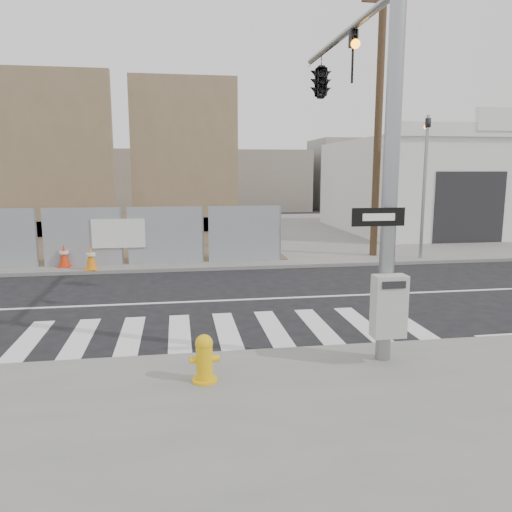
{
  "coord_description": "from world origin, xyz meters",
  "views": [
    {
      "loc": [
        -0.99,
        -12.64,
        3.37
      ],
      "look_at": [
        0.81,
        -1.35,
        1.4
      ],
      "focal_mm": 35.0,
      "sensor_mm": 36.0,
      "label": 1
    }
  ],
  "objects": [
    {
      "name": "ground",
      "position": [
        0.0,
        0.0,
        0.0
      ],
      "size": [
        100.0,
        100.0,
        0.0
      ],
      "primitive_type": "plane",
      "color": "black",
      "rests_on": "ground"
    },
    {
      "name": "sidewalk_far",
      "position": [
        0.0,
        14.0,
        0.06
      ],
      "size": [
        50.0,
        20.0,
        0.12
      ],
      "primitive_type": "cube",
      "color": "slate",
      "rests_on": "ground"
    },
    {
      "name": "signal_pole",
      "position": [
        2.49,
        -2.05,
        4.78
      ],
      "size": [
        0.96,
        5.87,
        7.0
      ],
      "color": "gray",
      "rests_on": "sidewalk_near"
    },
    {
      "name": "far_signal_pole",
      "position": [
        8.0,
        4.6,
        3.48
      ],
      "size": [
        0.16,
        0.2,
        5.6
      ],
      "color": "gray",
      "rests_on": "sidewalk_far"
    },
    {
      "name": "concrete_wall_left",
      "position": [
        -7.0,
        13.08,
        3.38
      ],
      "size": [
        6.0,
        1.3,
        8.0
      ],
      "color": "brown",
      "rests_on": "sidewalk_far"
    },
    {
      "name": "concrete_wall_right",
      "position": [
        -0.5,
        14.08,
        3.38
      ],
      "size": [
        5.5,
        1.3,
        8.0
      ],
      "color": "brown",
      "rests_on": "sidewalk_far"
    },
    {
      "name": "auto_shop",
      "position": [
        14.0,
        12.97,
        2.54
      ],
      "size": [
        12.0,
        10.2,
        5.95
      ],
      "color": "silver",
      "rests_on": "sidewalk_far"
    },
    {
      "name": "utility_pole_right",
      "position": [
        6.5,
        5.5,
        5.2
      ],
      "size": [
        1.6,
        0.28,
        10.0
      ],
      "color": "#4C3723",
      "rests_on": "sidewalk_far"
    },
    {
      "name": "fire_hydrant",
      "position": [
        -0.63,
        -5.26,
        0.49
      ],
      "size": [
        0.48,
        0.47,
        0.76
      ],
      "rotation": [
        0.0,
        0.0,
        0.2
      ],
      "color": "#EBB10D",
      "rests_on": "sidewalk_near"
    },
    {
      "name": "traffic_cone_c",
      "position": [
        -4.82,
        4.86,
        0.5
      ],
      "size": [
        0.4,
        0.4,
        0.78
      ],
      "rotation": [
        0.0,
        0.0,
        -0.01
      ],
      "color": "red",
      "rests_on": "sidewalk_far"
    },
    {
      "name": "traffic_cone_d",
      "position": [
        -3.84,
        4.22,
        0.51
      ],
      "size": [
        0.49,
        0.49,
        0.79
      ],
      "rotation": [
        0.0,
        0.0,
        -0.25
      ],
      "color": "orange",
      "rests_on": "sidewalk_far"
    }
  ]
}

